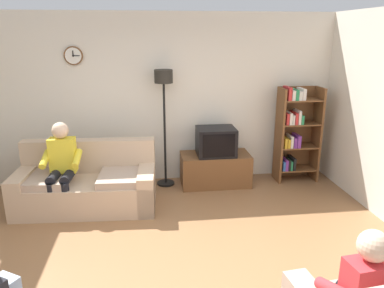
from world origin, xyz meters
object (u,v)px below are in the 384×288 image
at_px(tv_stand, 215,169).
at_px(bookshelf, 295,132).
at_px(couch, 87,186).
at_px(person_on_couch, 61,163).
at_px(tv, 216,141).
at_px(floor_lamp, 164,96).

height_order(tv_stand, bookshelf, bookshelf).
height_order(couch, bookshelf, bookshelf).
xyz_separation_m(couch, person_on_couch, (-0.29, -0.11, 0.39)).
bearing_deg(tv_stand, tv, -90.00).
distance_m(couch, bookshelf, 3.38).
bearing_deg(couch, bookshelf, 11.26).
bearing_deg(person_on_couch, tv, 16.66).
distance_m(tv_stand, bookshelf, 1.45).
relative_size(couch, tv_stand, 1.77).
bearing_deg(tv, couch, -163.97).
height_order(tv_stand, floor_lamp, floor_lamp).
relative_size(tv, person_on_couch, 0.48).
height_order(floor_lamp, person_on_couch, floor_lamp).
bearing_deg(floor_lamp, tv_stand, -7.04).
height_order(tv, person_on_couch, person_on_couch).
bearing_deg(tv_stand, floor_lamp, 172.96).
distance_m(bookshelf, person_on_couch, 3.64).
relative_size(couch, floor_lamp, 1.05).
bearing_deg(tv, bookshelf, 4.01).
height_order(tv, bookshelf, bookshelf).
relative_size(tv_stand, person_on_couch, 0.89).
bearing_deg(floor_lamp, couch, -149.17).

